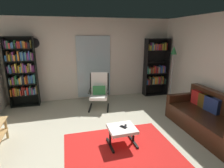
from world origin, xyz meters
The scene contains 13 objects.
ground_plane centered at (0.00, 0.00, 0.00)m, with size 7.02×7.02×0.00m, color #B8B39A.
wall_back centered at (0.00, 2.90, 1.30)m, with size 5.60×0.06×2.60m, color silver.
glass_door_panel centered at (0.05, 2.83, 1.05)m, with size 1.10×0.01×2.00m, color silver.
area_rug centered at (0.05, -0.17, 0.00)m, with size 2.07×1.62×0.01m, color red.
bookshelf_near_tv centered at (-2.10, 2.67, 1.09)m, with size 0.80×0.30×2.05m.
bookshelf_near_sofa centered at (2.18, 2.63, 1.00)m, with size 0.83×0.30×1.96m.
leather_sofa centered at (2.15, -0.01, 0.31)m, with size 0.88×1.94×0.84m.
lounge_armchair centered at (0.05, 1.96, 0.53)m, with size 0.71×0.78×1.02m.
ottoman centered at (0.12, 0.00, 0.30)m, with size 0.53×0.49×0.37m.
tv_remote centered at (0.19, 0.01, 0.38)m, with size 0.04×0.14×0.02m, color black.
cell_phone centered at (0.15, 0.00, 0.37)m, with size 0.07×0.14×0.01m, color black.
floor_lamp_by_shelf centered at (2.35, 1.89, 1.40)m, with size 0.22×0.22×1.75m.
wall_clock centered at (-1.69, 2.82, 1.85)m, with size 0.29×0.03×0.29m.
Camera 1 is at (-0.86, -2.98, 2.12)m, focal length 28.97 mm.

